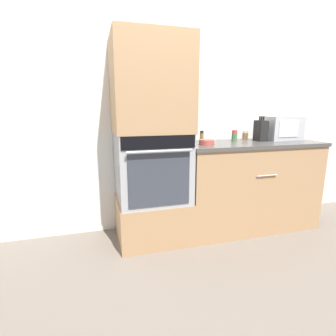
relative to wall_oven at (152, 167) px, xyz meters
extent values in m
plane|color=#6B6056|center=(0.34, -0.30, -0.73)|extent=(12.00, 12.00, 0.00)
cube|color=silver|center=(0.34, 0.33, 0.52)|extent=(8.00, 0.05, 2.50)
cube|color=#A87F56|center=(0.00, 0.00, -0.53)|extent=(0.68, 0.60, 0.41)
cube|color=#9EA0A5|center=(0.00, 0.00, 0.00)|extent=(0.66, 0.59, 0.65)
cube|color=black|center=(0.00, -0.30, 0.27)|extent=(0.63, 0.01, 0.11)
cube|color=#33E54C|center=(0.00, -0.30, 0.27)|extent=(0.09, 0.00, 0.03)
cube|color=#333842|center=(0.00, -0.30, -0.05)|extent=(0.54, 0.01, 0.48)
cylinder|color=#9EA0A5|center=(0.00, -0.33, 0.20)|extent=(0.56, 0.02, 0.02)
cube|color=#A87F56|center=(0.00, 0.00, 0.74)|extent=(0.68, 0.60, 0.83)
cube|color=#A87F56|center=(1.06, 0.00, -0.28)|extent=(1.44, 0.60, 0.90)
cube|color=#474442|center=(1.06, 0.00, 0.18)|extent=(1.46, 0.63, 0.03)
cylinder|color=#B7B7BC|center=(1.06, -0.31, -0.09)|extent=(0.22, 0.01, 0.01)
cube|color=#B2B5BA|center=(1.52, 0.12, 0.33)|extent=(0.39, 0.29, 0.26)
cube|color=silver|center=(1.50, -0.03, 0.33)|extent=(0.24, 0.01, 0.18)
cube|color=black|center=(1.21, 0.06, 0.31)|extent=(0.09, 0.14, 0.22)
cylinder|color=black|center=(1.19, 0.06, 0.44)|extent=(0.02, 0.02, 0.04)
cylinder|color=black|center=(1.21, 0.06, 0.44)|extent=(0.02, 0.02, 0.04)
cylinder|color=black|center=(1.24, 0.06, 0.44)|extent=(0.02, 0.02, 0.04)
cylinder|color=#B24C42|center=(0.53, -0.07, 0.23)|extent=(0.15, 0.15, 0.05)
cylinder|color=#427047|center=(0.92, 0.09, 0.25)|extent=(0.06, 0.06, 0.09)
cylinder|color=red|center=(0.92, 0.09, 0.31)|extent=(0.05, 0.05, 0.03)
cylinder|color=brown|center=(0.58, 0.18, 0.25)|extent=(0.04, 0.04, 0.09)
cylinder|color=black|center=(0.58, 0.18, 0.30)|extent=(0.04, 0.04, 0.02)
cylinder|color=brown|center=(1.13, 0.22, 0.24)|extent=(0.06, 0.06, 0.07)
cylinder|color=#B7B7BC|center=(1.13, 0.22, 0.29)|extent=(0.05, 0.05, 0.02)
camera|label=1|loc=(-0.53, -2.38, 0.53)|focal=28.00mm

